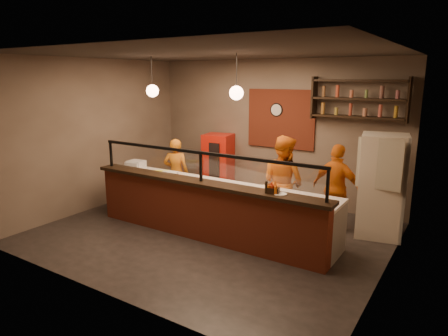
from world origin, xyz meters
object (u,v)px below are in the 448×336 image
Objects in this scene: pizza_dough at (264,189)px; red_cooler at (218,165)px; fridge at (381,186)px; wall_clock at (277,110)px; condiment_caddy at (273,190)px; pepper_mill at (266,187)px; cook_mid at (283,183)px; cook_right at (336,188)px; cook_left at (176,173)px.

red_cooler is at bearing 139.68° from pizza_dough.
red_cooler is at bearing 160.20° from fridge.
wall_clock is 1.73× the size of condiment_caddy.
fridge is 9.62× the size of pepper_mill.
cook_mid is 0.96× the size of fridge.
condiment_caddy is (2.64, -2.45, 0.36)m from red_cooler.
red_cooler is 2.85m from pizza_dough.
red_cooler is (-3.86, 0.58, -0.18)m from fridge.
wall_clock reaches higher than pepper_mill.
wall_clock is at bearing -20.39° from cook_right.
pizza_dough is (-1.69, -1.26, -0.02)m from fridge.
cook_mid is at bearing 158.00° from cook_left.
pizza_dough is (0.81, -2.15, -1.19)m from wall_clock.
pizza_dough is at bearing 127.42° from condiment_caddy.
cook_mid reaches higher than cook_right.
wall_clock is at bearing 110.61° from pizza_dough.
wall_clock is at bearing 2.64° from red_cooler.
wall_clock is 0.20× the size of cook_left.
cook_mid is 1.74m from fridge.
fridge is at bearing 36.69° from pizza_dough.
pizza_dough is at bearing 59.39° from cook_right.
cook_right is 9.42× the size of condiment_caddy.
cook_right is at bearing 71.15° from pepper_mill.
wall_clock reaches higher than condiment_caddy.
fridge is (1.63, 0.61, 0.04)m from cook_mid.
cook_left is 4.20m from fridge.
cook_mid is 10.24× the size of condiment_caddy.
wall_clock is at bearing 114.82° from condiment_caddy.
cook_mid is at bearing 84.09° from pizza_dough.
red_cooler is at bearing 137.07° from condiment_caddy.
cook_left is 0.85× the size of cook_mid.
pizza_dough is at bearing -50.54° from red_cooler.
fridge reaches higher than pizza_dough.
wall_clock is 0.20× the size of red_cooler.
pepper_mill is at bearing -156.61° from condiment_caddy.
wall_clock is 2.90m from fridge.
pepper_mill is at bearing 82.47° from cook_right.
cook_right is 1.85m from pepper_mill.
pizza_dough is (2.17, -1.84, 0.16)m from red_cooler.
cook_mid reaches higher than condiment_caddy.
cook_mid is at bearing 107.67° from condiment_caddy.
pepper_mill is (0.30, -1.31, 0.27)m from cook_mid.
wall_clock is 0.16× the size of fridge.
wall_clock is 0.18× the size of cook_right.
cook_right reaches higher than pepper_mill.
red_cooler is 3.62m from condiment_caddy.
cook_left is 3.10m from pepper_mill.
fridge is 3.29× the size of pizza_dough.
cook_left is at bearing 166.63° from pizza_dough.
fridge reaches higher than cook_right.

